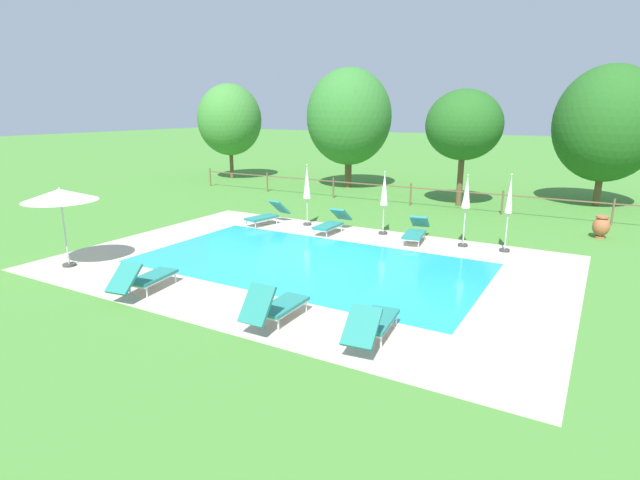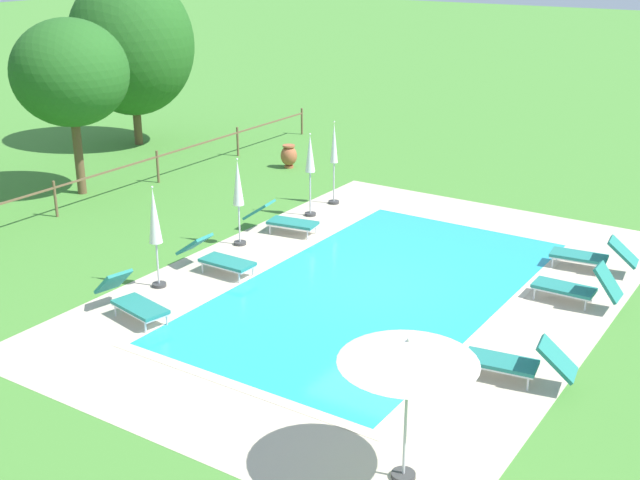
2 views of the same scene
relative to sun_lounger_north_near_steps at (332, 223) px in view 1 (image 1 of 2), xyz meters
name	(u,v)px [view 1 (image 1 of 2)]	position (x,y,z in m)	size (l,w,h in m)	color
ground_plane	(309,263)	(1.21, -3.64, -0.37)	(160.00, 160.00, 0.00)	#478433
pool_deck_paving	(309,263)	(1.21, -3.64, -0.37)	(14.37, 9.81, 0.01)	beige
swimming_pool_water	(309,263)	(1.21, -3.64, -0.36)	(10.01, 5.45, 0.01)	#23A8C1
pool_coping_rim	(309,263)	(1.21, -3.64, -0.36)	(10.49, 5.93, 0.01)	beige
sun_lounger_north_near_steps	(332,223)	(0.00, 0.00, 0.00)	(0.62, 2.01, 0.82)	#237A70
sun_lounger_north_mid	(373,322)	(4.91, -7.35, 0.01)	(0.82, 2.03, 0.87)	#237A70
sun_lounger_north_far	(416,231)	(3.09, 0.32, 0.00)	(0.90, 2.09, 0.81)	#237A70
sun_lounger_north_end	(276,305)	(2.81, -7.62, 0.03)	(0.62, 1.84, 1.00)	#237A70
sun_lounger_south_near_corner	(267,215)	(-2.86, -0.08, 0.01)	(0.99, 2.04, 0.89)	#237A70
sun_lounger_south_mid	(145,278)	(-1.04, -7.72, 0.01)	(0.89, 2.03, 0.89)	#237A70
patio_umbrella_open_foreground	(60,196)	(-4.64, -7.35, 1.69)	(2.00, 2.00, 2.29)	#383838
patio_umbrella_closed_row_west	(466,198)	(4.67, 0.49, 1.26)	(0.32, 0.32, 2.38)	#383838
patio_umbrella_closed_row_mid_west	(307,185)	(-1.40, 0.56, 1.19)	(0.32, 0.32, 2.37)	#383838
patio_umbrella_closed_row_centre	(509,202)	(5.98, 0.53, 1.22)	(0.32, 0.32, 2.48)	#383838
patio_umbrella_closed_row_mid_east	(384,193)	(1.73, 0.71, 1.14)	(0.32, 0.32, 2.29)	#383838
terracotta_urn_near_fence	(601,226)	(8.56, 3.96, 0.06)	(0.56, 0.56, 0.79)	#A85B38
perimeter_fence	(411,191)	(0.68, 6.44, 0.34)	(24.73, 0.08, 1.05)	brown
tree_far_west	(349,117)	(-4.43, 10.06, 3.59)	(4.75, 4.75, 6.63)	brown
tree_west_mid	(607,124)	(8.23, 10.73, 3.37)	(4.59, 4.59, 6.34)	brown
tree_centre	(230,120)	(-12.76, 9.74, 3.35)	(4.04, 4.04, 5.95)	brown
tree_east_mid	(464,125)	(2.63, 7.59, 3.32)	(3.44, 3.44, 5.28)	brown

